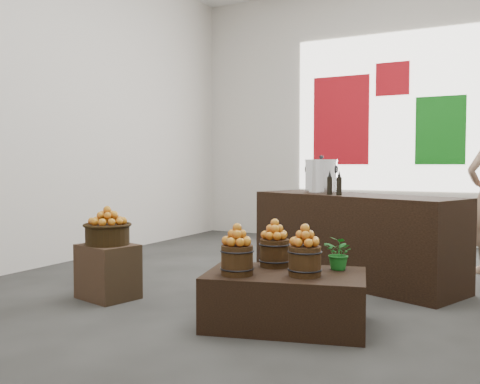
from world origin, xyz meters
The scene contains 21 objects.
ground centered at (0.00, 0.00, 0.00)m, with size 7.00×7.00×0.00m, color #3C3C3A.
back_wall centered at (0.00, 3.50, 2.00)m, with size 6.00×0.04×4.00m, color beige.
back_opening centered at (0.30, 3.48, 2.00)m, with size 3.20×0.02×2.40m, color white.
deco_red_left centered at (-0.60, 3.47, 1.90)m, with size 0.90×0.04×1.40m, color #B30D17.
deco_green_right centered at (0.90, 3.47, 1.70)m, with size 0.70×0.04×1.00m, color #117016.
deco_red_upper centered at (0.20, 3.47, 2.50)m, with size 0.50×0.04×0.50m, color #B30D17.
crate centered at (-1.31, -1.19, 0.24)m, with size 0.49×0.40×0.49m, color #4C3123.
wicker_basket centered at (-1.31, -1.19, 0.58)m, with size 0.39×0.39×0.18m, color black.
apples_in_basket centered at (-1.31, -1.19, 0.75)m, with size 0.30×0.30×0.16m, color #A00512, non-canonical shape.
display_table centered at (0.42, -1.22, 0.20)m, with size 1.16×0.72×0.40m, color black.
apple_bucket_front_left centered at (0.14, -1.46, 0.51)m, with size 0.23×0.23×0.21m, color #3C2210.
apples_in_bucket_front_left centered at (0.14, -1.46, 0.70)m, with size 0.17×0.17×0.16m, color #A00512, non-canonical shape.
apple_bucket_front_right centered at (0.59, -1.27, 0.51)m, with size 0.23×0.23×0.21m, color #3C2210.
apples_in_bucket_front_right centered at (0.59, -1.27, 0.70)m, with size 0.17×0.17×0.16m, color #A00512, non-canonical shape.
apple_bucket_rear centered at (0.25, -1.04, 0.51)m, with size 0.23×0.23×0.21m, color #3C2210.
apples_in_bucket_rear centered at (0.25, -1.04, 0.70)m, with size 0.17×0.17×0.16m, color #A00512, non-canonical shape.
herb_garnish_right centered at (0.75, -0.93, 0.53)m, with size 0.23×0.20×0.26m, color #15681E.
herb_garnish_left centered at (-0.02, -1.16, 0.52)m, with size 0.13×0.11×0.24m, color #15681E.
counter centered at (0.46, 0.50, 0.45)m, with size 2.19×0.70×0.90m, color black.
stock_pot_left centered at (0.05, 0.66, 1.07)m, with size 0.34×0.34×0.34m, color silver.
oil_cruets centered at (0.38, 0.29, 1.02)m, with size 0.16×0.06×0.25m, color black, non-canonical shape.
Camera 1 is at (1.94, -4.85, 1.21)m, focal length 40.00 mm.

